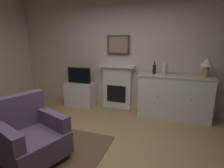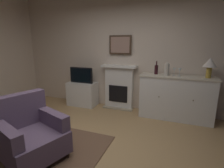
% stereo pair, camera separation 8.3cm
% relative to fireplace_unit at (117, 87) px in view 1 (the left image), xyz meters
% --- Properties ---
extents(ground_plane, '(6.11, 4.44, 0.10)m').
position_rel_fireplace_unit_xyz_m(ground_plane, '(0.22, -2.06, -0.60)').
color(ground_plane, tan).
rests_on(ground_plane, ground).
extents(wall_rear, '(6.11, 0.06, 2.81)m').
position_rel_fireplace_unit_xyz_m(wall_rear, '(0.22, 0.13, 0.86)').
color(wall_rear, beige).
rests_on(wall_rear, ground_plane).
extents(area_rug, '(1.89, 1.96, 0.02)m').
position_rel_fireplace_unit_xyz_m(area_rug, '(-0.55, -2.40, -0.54)').
color(area_rug, brown).
rests_on(area_rug, ground_plane).
extents(fireplace_unit, '(0.87, 0.30, 1.10)m').
position_rel_fireplace_unit_xyz_m(fireplace_unit, '(0.00, 0.00, 0.00)').
color(fireplace_unit, white).
rests_on(fireplace_unit, ground_plane).
extents(framed_picture, '(0.55, 0.04, 0.45)m').
position_rel_fireplace_unit_xyz_m(framed_picture, '(0.00, 0.05, 1.04)').
color(framed_picture, '#473323').
extents(sideboard_cabinet, '(1.53, 0.49, 0.96)m').
position_rel_fireplace_unit_xyz_m(sideboard_cabinet, '(1.35, -0.18, -0.07)').
color(sideboard_cabinet, white).
rests_on(sideboard_cabinet, ground_plane).
extents(table_lamp, '(0.26, 0.26, 0.40)m').
position_rel_fireplace_unit_xyz_m(table_lamp, '(1.92, -0.18, 0.69)').
color(table_lamp, '#B79338').
rests_on(table_lamp, sideboard_cabinet).
extents(wine_bottle, '(0.08, 0.08, 0.29)m').
position_rel_fireplace_unit_xyz_m(wine_bottle, '(0.90, -0.13, 0.52)').
color(wine_bottle, '#331419').
rests_on(wine_bottle, sideboard_cabinet).
extents(wine_glass_left, '(0.07, 0.07, 0.16)m').
position_rel_fireplace_unit_xyz_m(wine_glass_left, '(1.28, -0.17, 0.53)').
color(wine_glass_left, silver).
rests_on(wine_glass_left, sideboard_cabinet).
extents(wine_glass_center, '(0.07, 0.07, 0.16)m').
position_rel_fireplace_unit_xyz_m(wine_glass_center, '(1.39, -0.20, 0.53)').
color(wine_glass_center, silver).
rests_on(wine_glass_center, sideboard_cabinet).
extents(vase_decorative, '(0.11, 0.11, 0.28)m').
position_rel_fireplace_unit_xyz_m(vase_decorative, '(1.13, -0.23, 0.55)').
color(vase_decorative, beige).
rests_on(vase_decorative, sideboard_cabinet).
extents(tv_cabinet, '(0.75, 0.42, 0.62)m').
position_rel_fireplace_unit_xyz_m(tv_cabinet, '(-0.97, -0.16, -0.24)').
color(tv_cabinet, white).
rests_on(tv_cabinet, ground_plane).
extents(tv_set, '(0.62, 0.07, 0.40)m').
position_rel_fireplace_unit_xyz_m(tv_set, '(-0.98, -0.19, 0.27)').
color(tv_set, black).
rests_on(tv_set, tv_cabinet).
extents(armchair, '(1.01, 0.98, 0.92)m').
position_rel_fireplace_unit_xyz_m(armchair, '(-0.55, -2.35, -0.17)').
color(armchair, '#604C66').
rests_on(armchair, ground_plane).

